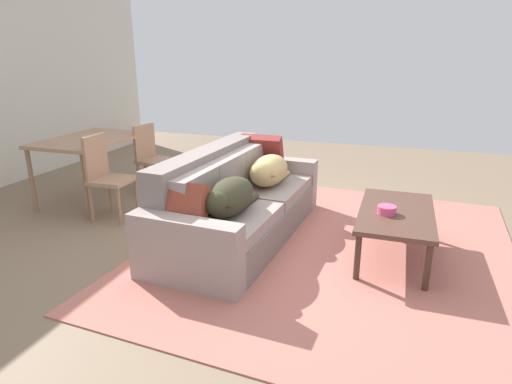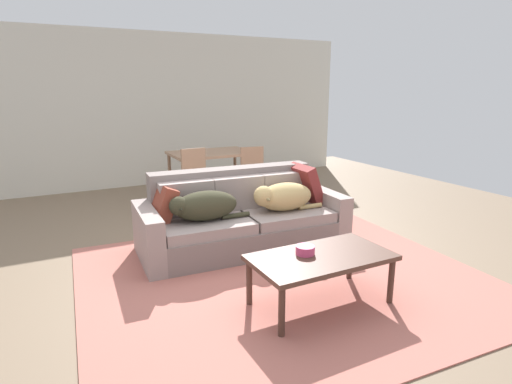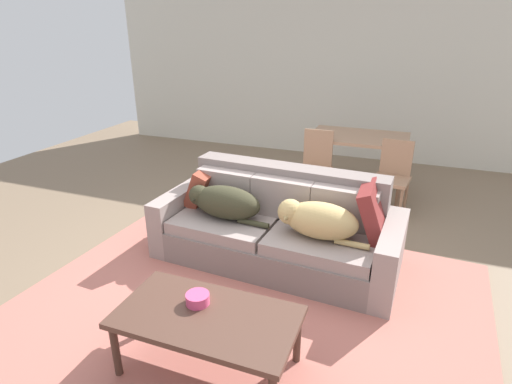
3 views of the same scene
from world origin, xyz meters
name	(u,v)px [view 2 (image 2 of 3)]	position (x,y,z in m)	size (l,w,h in m)	color
ground_plane	(244,259)	(0.00, 0.00, 0.00)	(10.00, 10.00, 0.00)	#816A53
back_partition	(146,110)	(0.00, 4.00, 1.35)	(8.00, 0.12, 2.70)	beige
area_rug	(284,278)	(0.14, -0.58, 0.01)	(3.63, 3.16, 0.01)	#BD6B5E
couch	(241,219)	(0.15, 0.37, 0.32)	(2.31, 1.06, 0.85)	gray
dog_on_left_cushion	(203,206)	(-0.35, 0.22, 0.57)	(0.83, 0.37, 0.31)	#373522
dog_on_right_cushion	(282,197)	(0.55, 0.15, 0.58)	(0.81, 0.38, 0.31)	tan
throw_pillow_by_left_arm	(163,203)	(-0.70, 0.46, 0.58)	(0.14, 0.37, 0.37)	brown
throw_pillow_by_right_arm	(305,184)	(1.00, 0.36, 0.63)	(0.12, 0.47, 0.47)	maroon
coffee_table	(321,261)	(0.16, -1.13, 0.39)	(1.15, 0.62, 0.44)	#53352A
bowl_on_coffee_table	(305,250)	(0.05, -1.05, 0.47)	(0.16, 0.16, 0.07)	#EA4C7F
dining_table	(211,157)	(0.60, 2.38, 0.69)	(1.24, 0.83, 0.77)	#A67B5D
dining_chair_near_left	(197,178)	(0.16, 1.85, 0.50)	(0.41, 0.41, 0.91)	#A67B5D
dining_chair_near_right	(254,173)	(1.08, 1.85, 0.49)	(0.45, 0.45, 0.87)	#A67B5D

